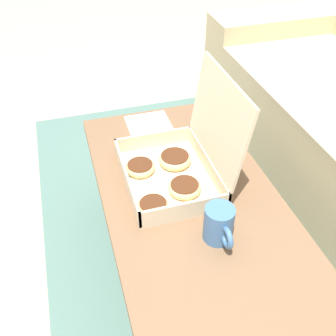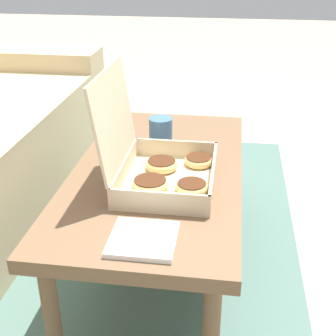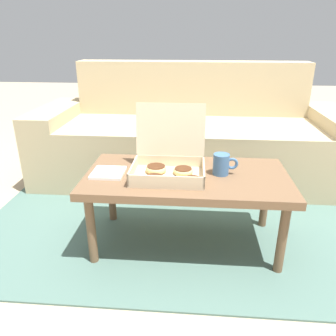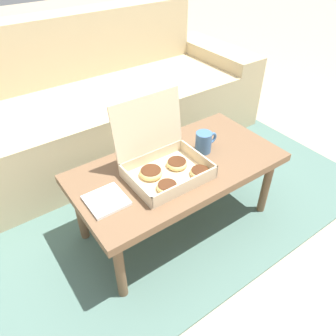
% 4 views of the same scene
% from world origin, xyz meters
% --- Properties ---
extents(ground_plane, '(12.00, 12.00, 0.00)m').
position_xyz_m(ground_plane, '(0.00, 0.00, 0.00)').
color(ground_plane, tan).
extents(area_rug, '(2.44, 1.87, 0.01)m').
position_xyz_m(area_rug, '(0.00, 0.30, 0.01)').
color(area_rug, '#4C6B60').
rests_on(area_rug, ground_plane).
extents(couch, '(2.32, 0.82, 0.87)m').
position_xyz_m(couch, '(0.00, 0.81, 0.30)').
color(couch, tan).
rests_on(couch, ground_plane).
extents(coffee_table, '(1.03, 0.53, 0.41)m').
position_xyz_m(coffee_table, '(0.00, -0.14, 0.37)').
color(coffee_table, brown).
rests_on(coffee_table, ground_plane).
extents(pastry_box, '(0.36, 0.32, 0.33)m').
position_xyz_m(pastry_box, '(-0.09, -0.15, 0.47)').
color(pastry_box, beige).
rests_on(pastry_box, coffee_table).
extents(coffee_mug, '(0.13, 0.08, 0.11)m').
position_xyz_m(coffee_mug, '(0.17, -0.12, 0.47)').
color(coffee_mug, '#3D6693').
rests_on(coffee_mug, coffee_table).
extents(napkin_stack, '(0.16, 0.16, 0.01)m').
position_xyz_m(napkin_stack, '(-0.40, -0.16, 0.42)').
color(napkin_stack, white).
rests_on(napkin_stack, coffee_table).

